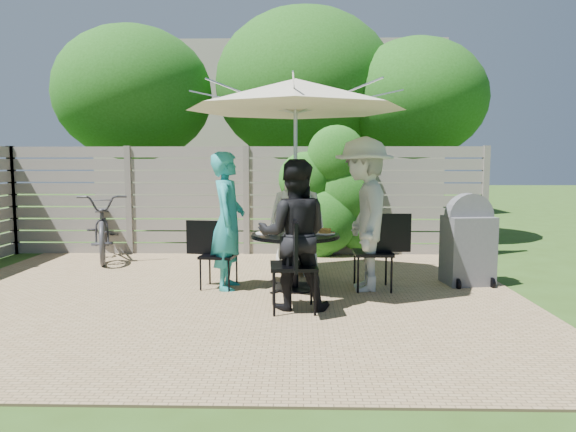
{
  "coord_description": "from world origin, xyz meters",
  "views": [
    {
      "loc": [
        0.89,
        -5.63,
        1.58
      ],
      "look_at": [
        0.75,
        0.8,
        0.9
      ],
      "focal_mm": 32.0,
      "sensor_mm": 36.0,
      "label": 1
    }
  ],
  "objects_px": {
    "patio_table": "(295,251)",
    "chair_left": "(218,269)",
    "umbrella": "(296,94)",
    "chair_front": "(294,284)",
    "person_front": "(294,235)",
    "bicycle": "(104,226)",
    "chair_back": "(297,256)",
    "syrup_jug": "(291,227)",
    "glass_front": "(304,231)",
    "glass_right": "(316,227)",
    "plate_back": "(296,228)",
    "chair_right": "(374,268)",
    "glass_left": "(274,229)",
    "glass_back": "(288,225)",
    "plate_front": "(295,236)",
    "coffee_cup": "(304,227)",
    "plate_left": "(266,232)",
    "person_left": "(228,221)",
    "person_back": "(297,218)",
    "plate_right": "(325,232)",
    "bbq_grill": "(468,244)",
    "person_right": "(364,215)"
  },
  "relations": [
    {
      "from": "chair_front",
      "to": "bicycle",
      "type": "distance_m",
      "value": 4.32
    },
    {
      "from": "chair_front",
      "to": "plate_right",
      "type": "xyz_separation_m",
      "value": [
        0.37,
        0.96,
        0.43
      ]
    },
    {
      "from": "person_back",
      "to": "bbq_grill",
      "type": "height_order",
      "value": "person_back"
    },
    {
      "from": "coffee_cup",
      "to": "glass_front",
      "type": "bearing_deg",
      "value": -90.15
    },
    {
      "from": "chair_left",
      "to": "glass_front",
      "type": "distance_m",
      "value": 1.21
    },
    {
      "from": "glass_back",
      "to": "coffee_cup",
      "type": "xyz_separation_m",
      "value": [
        0.2,
        -0.04,
        -0.01
      ]
    },
    {
      "from": "person_left",
      "to": "plate_right",
      "type": "distance_m",
      "value": 1.2
    },
    {
      "from": "person_front",
      "to": "bicycle",
      "type": "bearing_deg",
      "value": -41.38
    },
    {
      "from": "plate_left",
      "to": "glass_left",
      "type": "height_order",
      "value": "glass_left"
    },
    {
      "from": "person_front",
      "to": "patio_table",
      "type": "bearing_deg",
      "value": -90.0
    },
    {
      "from": "chair_right",
      "to": "glass_front",
      "type": "xyz_separation_m",
      "value": [
        -0.86,
        -0.25,
        0.49
      ]
    },
    {
      "from": "person_front",
      "to": "glass_right",
      "type": "bearing_deg",
      "value": -105.52
    },
    {
      "from": "chair_front",
      "to": "plate_front",
      "type": "bearing_deg",
      "value": -4.55
    },
    {
      "from": "glass_front",
      "to": "chair_left",
      "type": "bearing_deg",
      "value": 165.52
    },
    {
      "from": "chair_left",
      "to": "person_left",
      "type": "distance_m",
      "value": 0.61
    },
    {
      "from": "glass_back",
      "to": "glass_front",
      "type": "height_order",
      "value": "same"
    },
    {
      "from": "chair_back",
      "to": "coffee_cup",
      "type": "xyz_separation_m",
      "value": [
        0.09,
        -0.75,
        0.51
      ]
    },
    {
      "from": "person_left",
      "to": "syrup_jug",
      "type": "distance_m",
      "value": 0.77
    },
    {
      "from": "chair_left",
      "to": "bbq_grill",
      "type": "distance_m",
      "value": 3.2
    },
    {
      "from": "chair_back",
      "to": "syrup_jug",
      "type": "xyz_separation_m",
      "value": [
        -0.07,
        -0.91,
        0.53
      ]
    },
    {
      "from": "glass_back",
      "to": "plate_right",
      "type": "bearing_deg",
      "value": -29.91
    },
    {
      "from": "person_left",
      "to": "coffee_cup",
      "type": "bearing_deg",
      "value": -76.69
    },
    {
      "from": "syrup_jug",
      "to": "plate_back",
      "type": "bearing_deg",
      "value": 78.31
    },
    {
      "from": "chair_front",
      "to": "person_front",
      "type": "height_order",
      "value": "person_front"
    },
    {
      "from": "umbrella",
      "to": "glass_right",
      "type": "relative_size",
      "value": 19.15
    },
    {
      "from": "person_left",
      "to": "glass_back",
      "type": "bearing_deg",
      "value": -70.3
    },
    {
      "from": "glass_left",
      "to": "bicycle",
      "type": "distance_m",
      "value": 3.57
    },
    {
      "from": "glass_front",
      "to": "glass_right",
      "type": "distance_m",
      "value": 0.4
    },
    {
      "from": "chair_front",
      "to": "glass_front",
      "type": "relative_size",
      "value": 7.14
    },
    {
      "from": "umbrella",
      "to": "chair_front",
      "type": "relative_size",
      "value": 2.68
    },
    {
      "from": "chair_left",
      "to": "glass_front",
      "type": "bearing_deg",
      "value": -6.03
    },
    {
      "from": "patio_table",
      "to": "chair_left",
      "type": "relative_size",
      "value": 1.26
    },
    {
      "from": "chair_front",
      "to": "person_right",
      "type": "height_order",
      "value": "person_right"
    },
    {
      "from": "umbrella",
      "to": "chair_right",
      "type": "distance_m",
      "value": 2.31
    },
    {
      "from": "chair_back",
      "to": "plate_back",
      "type": "height_order",
      "value": "chair_back"
    },
    {
      "from": "person_back",
      "to": "plate_left",
      "type": "bearing_deg",
      "value": -113.45
    },
    {
      "from": "umbrella",
      "to": "syrup_jug",
      "type": "relative_size",
      "value": 16.76
    },
    {
      "from": "chair_right",
      "to": "glass_left",
      "type": "bearing_deg",
      "value": 4.3
    },
    {
      "from": "person_front",
      "to": "syrup_jug",
      "type": "bearing_deg",
      "value": -86.1
    },
    {
      "from": "chair_back",
      "to": "plate_back",
      "type": "relative_size",
      "value": 3.18
    },
    {
      "from": "coffee_cup",
      "to": "chair_right",
      "type": "bearing_deg",
      "value": -14.97
    },
    {
      "from": "umbrella",
      "to": "chair_left",
      "type": "bearing_deg",
      "value": 179.15
    },
    {
      "from": "chair_front",
      "to": "glass_right",
      "type": "distance_m",
      "value": 1.2
    },
    {
      "from": "umbrella",
      "to": "chair_front",
      "type": "distance_m",
      "value": 2.29
    },
    {
      "from": "glass_back",
      "to": "bicycle",
      "type": "relative_size",
      "value": 0.07
    },
    {
      "from": "bbq_grill",
      "to": "person_back",
      "type": "bearing_deg",
      "value": 158.77
    },
    {
      "from": "chair_left",
      "to": "coffee_cup",
      "type": "relative_size",
      "value": 7.15
    },
    {
      "from": "glass_front",
      "to": "plate_right",
      "type": "bearing_deg",
      "value": 44.77
    },
    {
      "from": "plate_back",
      "to": "plate_front",
      "type": "distance_m",
      "value": 0.72
    },
    {
      "from": "person_back",
      "to": "plate_front",
      "type": "distance_m",
      "value": 1.19
    }
  ]
}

